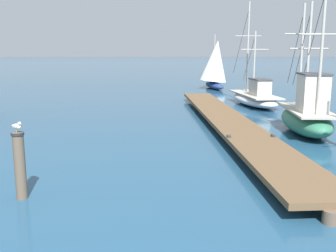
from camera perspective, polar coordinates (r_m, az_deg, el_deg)
The scene contains 6 objects.
floating_dock at distance 17.89m, azimuth 8.65°, elevation 0.96°, with size 1.80×20.46×0.53m.
fishing_boat_0 at distance 17.25m, azimuth 19.74°, elevation 1.58°, with size 2.37×6.15×5.93m.
fishing_boat_2 at distance 25.26m, azimuth 12.68°, elevation 4.17°, with size 2.38×7.77×6.58m.
mooring_piling at distance 9.76m, azimuth -20.95°, elevation -5.31°, with size 0.30×0.30×1.61m.
perched_seagull at distance 9.56m, azimuth -21.35°, elevation -0.02°, with size 0.31×0.30×0.27m.
distant_sailboat at distance 35.54m, azimuth 6.96°, elevation 9.02°, with size 2.92×4.83×4.86m.
Camera 1 is at (1.41, -2.45, 3.48)m, focal length 41.46 mm.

